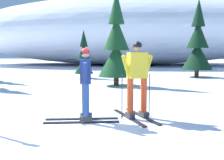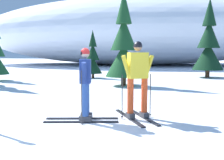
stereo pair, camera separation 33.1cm
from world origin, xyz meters
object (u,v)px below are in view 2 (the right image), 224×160
pine_tree_center_right (124,46)px  skier_yellow_jacket (138,78)px  skier_navy_jacket (85,84)px  pine_tree_far_right (208,45)px  pine_tree_center (93,58)px

pine_tree_center_right → skier_yellow_jacket: bearing=-80.4°
skier_navy_jacket → pine_tree_far_right: pine_tree_far_right is taller
skier_yellow_jacket → pine_tree_center: size_ratio=0.62×
skier_navy_jacket → skier_yellow_jacket: (1.18, 0.39, 0.11)m
skier_yellow_jacket → pine_tree_center_right: bearing=99.6°
pine_tree_center_right → pine_tree_far_right: (4.84, 4.91, 0.21)m
pine_tree_far_right → skier_yellow_jacket: bearing=-108.9°
pine_tree_center → pine_tree_far_right: 7.36m
skier_yellow_jacket → pine_tree_center: pine_tree_center is taller
skier_navy_jacket → pine_tree_center: pine_tree_center is taller
skier_navy_jacket → pine_tree_center: (-2.18, 9.97, 0.37)m
pine_tree_center → pine_tree_center_right: bearing=-55.8°
pine_tree_center → pine_tree_center_right: pine_tree_center_right is taller
skier_navy_jacket → pine_tree_far_right: 12.57m
pine_tree_center → pine_tree_center_right: size_ratio=0.66×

